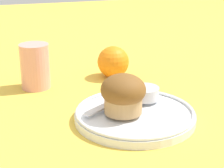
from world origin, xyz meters
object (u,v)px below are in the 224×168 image
juice_glass (35,66)px  butter_knife (121,98)px  muffin (123,94)px  orange_fruit (113,62)px

juice_glass → butter_knife: bearing=-50.4°
juice_glass → muffin: bearing=-61.4°
butter_knife → muffin: bearing=-138.1°
orange_fruit → muffin: bearing=-104.3°
muffin → juice_glass: (-0.12, 0.23, -0.01)m
butter_knife → orange_fruit: 0.19m
orange_fruit → juice_glass: (-0.18, -0.01, 0.01)m
butter_knife → juice_glass: size_ratio=1.77×
butter_knife → juice_glass: 0.22m
juice_glass → orange_fruit: bearing=4.5°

